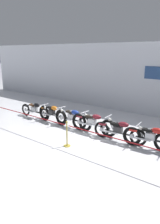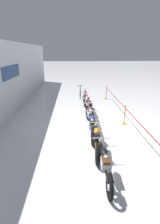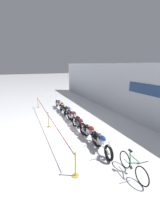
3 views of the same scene
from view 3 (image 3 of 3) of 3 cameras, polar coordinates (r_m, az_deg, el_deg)
ground_plane at (r=10.80m, az=-5.57°, el=-4.71°), size 120.00×120.00×0.00m
back_wall at (r=12.61m, az=17.16°, el=7.81°), size 28.00×0.29×4.20m
motorcycle_black_0 at (r=14.47m, az=-8.11°, el=3.00°), size 2.35×0.62×0.92m
motorcycle_orange_1 at (r=13.22m, az=-6.41°, el=1.68°), size 2.22×0.62×0.97m
motorcycle_blue_2 at (r=11.98m, az=-4.37°, el=0.02°), size 2.40×0.62×0.96m
motorcycle_maroon_3 at (r=10.80m, az=-2.46°, el=-1.87°), size 2.38×0.62×0.98m
motorcycle_maroon_4 at (r=9.57m, az=-0.10°, el=-4.63°), size 2.37×0.62×0.94m
motorcycle_red_5 at (r=8.44m, az=3.74°, el=-7.84°), size 2.32×0.62×0.97m
motorcycle_blue_6 at (r=7.52m, az=8.02°, el=-11.46°), size 2.33×0.62×0.95m
bicycle at (r=6.41m, az=19.42°, el=-19.00°), size 1.74×0.48×0.97m
stanchion_far_left at (r=11.69m, az=-13.42°, el=0.48°), size 10.43×0.28×1.05m
stanchion_mid_left at (r=10.42m, az=-11.88°, el=-3.77°), size 0.28×0.28×1.05m
stanchion_mid_right at (r=6.06m, az=-1.77°, el=-20.58°), size 0.28×0.28×1.05m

